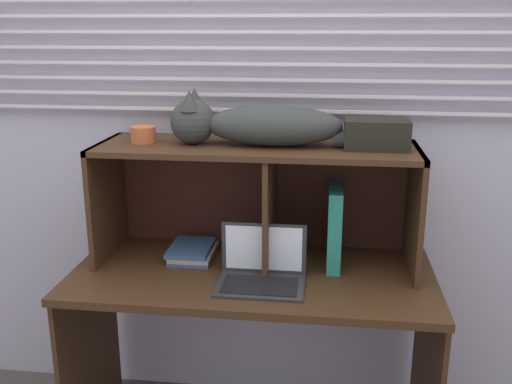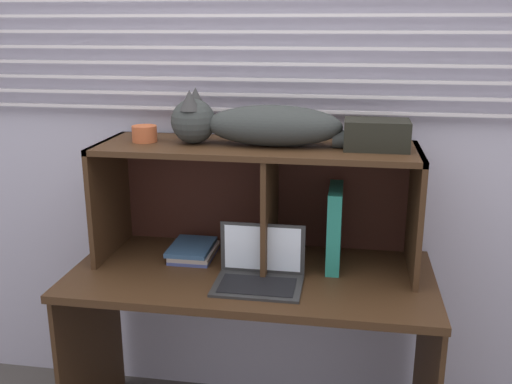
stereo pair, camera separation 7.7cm
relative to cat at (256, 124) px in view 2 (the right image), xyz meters
The scene contains 9 objects.
back_panel_with_blinds 0.25m from the cat, 90.09° to the left, with size 4.40×0.08×2.50m.
desk 0.71m from the cat, 90.19° to the right, with size 1.38×0.64×0.76m.
hutch_shelf_unit 0.23m from the cat, 78.86° to the left, with size 1.22×0.39×0.47m.
cat is the anchor object (origin of this frame).
laptop 0.55m from the cat, 77.32° to the right, with size 0.32×0.22×0.20m.
binder_upright 0.50m from the cat, ahead, with size 0.05×0.24×0.32m, color #247F6C.
book_stack 0.58m from the cat, behind, with size 0.18×0.23×0.05m.
small_basket 0.44m from the cat, behind, with size 0.10×0.10×0.06m, color #B8562F.
storage_box 0.44m from the cat, ahead, with size 0.23×0.15×0.11m, color black.
Camera 2 is at (0.35, -1.81, 1.66)m, focal length 40.59 mm.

